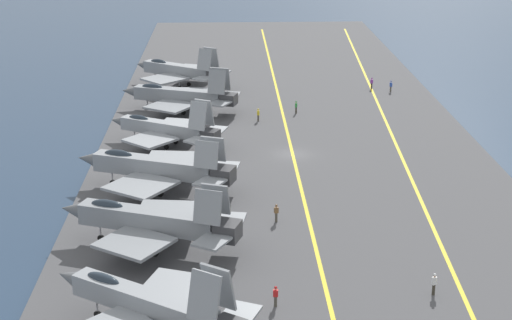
{
  "coord_description": "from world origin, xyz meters",
  "views": [
    {
      "loc": [
        -86.13,
        7.54,
        30.81
      ],
      "look_at": [
        -8.79,
        4.62,
        2.9
      ],
      "focal_mm": 55.0,
      "sensor_mm": 36.0,
      "label": 1
    }
  ],
  "objects": [
    {
      "name": "deck_stripe_centerline",
      "position": [
        0.0,
        0.0,
        0.4
      ],
      "size": [
        160.58,
        0.36,
        0.01
      ],
      "primitive_type": "cube",
      "color": "yellow",
      "rests_on": "carrier_deck"
    },
    {
      "name": "parked_jet_fourth",
      "position": [
        3.56,
        14.95,
        2.63
      ],
      "size": [
        12.16,
        14.85,
        6.27
      ],
      "color": "#93999E",
      "rests_on": "carrier_deck"
    },
    {
      "name": "crew_purple_vest",
      "position": [
        29.57,
        -14.52,
        1.37
      ],
      "size": [
        0.37,
        0.45,
        1.77
      ],
      "color": "#383328",
      "rests_on": "carrier_deck"
    },
    {
      "name": "crew_yellow_vest",
      "position": [
        13.37,
        3.49,
        1.35
      ],
      "size": [
        0.42,
        0.32,
        1.73
      ],
      "color": "#4C473D",
      "rests_on": "carrier_deck"
    },
    {
      "name": "crew_green_vest",
      "position": [
        16.81,
        -1.84,
        1.36
      ],
      "size": [
        0.43,
        0.35,
        1.75
      ],
      "color": "#383328",
      "rests_on": "carrier_deck"
    },
    {
      "name": "parked_jet_second",
      "position": [
        -24.3,
        14.29,
        3.11
      ],
      "size": [
        12.43,
        16.8,
        6.48
      ],
      "color": "gray",
      "rests_on": "carrier_deck"
    },
    {
      "name": "crew_brown_vest",
      "position": [
        -19.06,
        3.11,
        1.38
      ],
      "size": [
        0.37,
        0.44,
        1.78
      ],
      "color": "#4C473D",
      "rests_on": "carrier_deck"
    },
    {
      "name": "crew_red_vest",
      "position": [
        -34.44,
        4.11,
        1.34
      ],
      "size": [
        0.29,
        0.4,
        1.71
      ],
      "color": "#4C473D",
      "rests_on": "carrier_deck"
    },
    {
      "name": "carrier_deck",
      "position": [
        0.0,
        0.0,
        0.2
      ],
      "size": [
        178.42,
        45.93,
        0.4
      ],
      "primitive_type": "cube",
      "color": "#4C4C4F",
      "rests_on": "ground"
    },
    {
      "name": "parked_jet_third",
      "position": [
        -10.89,
        14.91,
        3.02
      ],
      "size": [
        14.01,
        17.38,
        6.27
      ],
      "color": "gray",
      "rests_on": "carrier_deck"
    },
    {
      "name": "deck_stripe_foul_line",
      "position": [
        0.0,
        -12.63,
        0.4
      ],
      "size": [
        160.28,
        10.57,
        0.01
      ],
      "primitive_type": "cube",
      "rotation": [
        0.0,
        0.0,
        -0.06
      ],
      "color": "yellow",
      "rests_on": "carrier_deck"
    },
    {
      "name": "ground_plane",
      "position": [
        0.0,
        0.0,
        0.0
      ],
      "size": [
        2000.0,
        2000.0,
        0.0
      ],
      "primitive_type": "plane",
      "color": "navy"
    },
    {
      "name": "parked_jet_nearest",
      "position": [
        -38.33,
        13.16,
        3.1
      ],
      "size": [
        13.05,
        15.39,
        6.8
      ],
      "color": "gray",
      "rests_on": "carrier_deck"
    },
    {
      "name": "crew_blue_vest",
      "position": [
        27.74,
        -17.1,
        1.35
      ],
      "size": [
        0.43,
        0.34,
        1.73
      ],
      "color": "#4C473D",
      "rests_on": "carrier_deck"
    },
    {
      "name": "parked_jet_sixth",
      "position": [
        31.82,
        14.85,
        3.02
      ],
      "size": [
        13.61,
        15.45,
        6.66
      ],
      "color": "gray",
      "rests_on": "carrier_deck"
    },
    {
      "name": "crew_white_vest",
      "position": [
        -33.16,
        -8.21,
        1.41
      ],
      "size": [
        0.42,
        0.46,
        1.84
      ],
      "color": "#383328",
      "rests_on": "carrier_deck"
    },
    {
      "name": "parked_jet_fifth",
      "position": [
        18.14,
        13.98,
        2.76
      ],
      "size": [
        13.21,
        16.85,
        6.47
      ],
      "color": "gray",
      "rests_on": "carrier_deck"
    }
  ]
}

